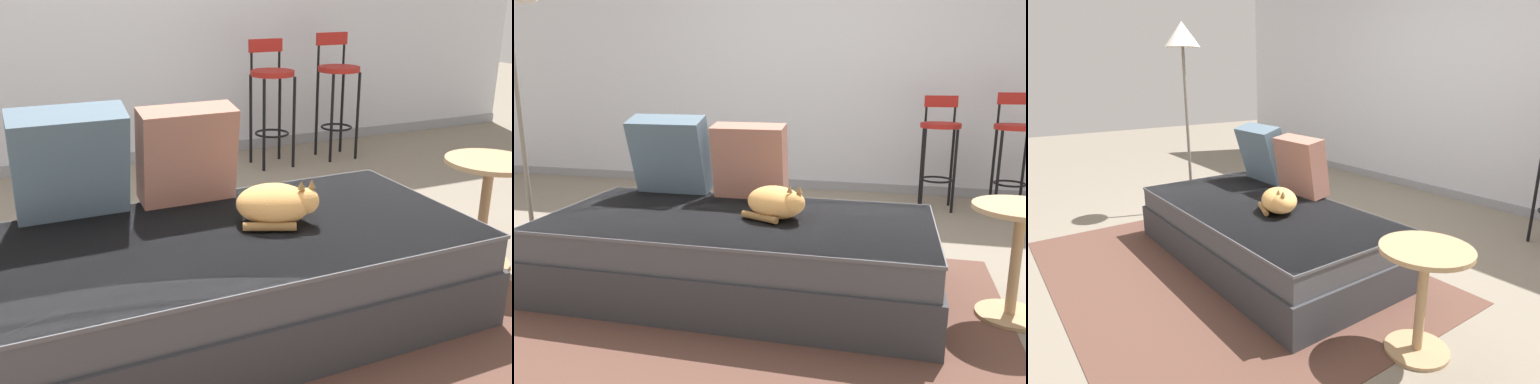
{
  "view_description": "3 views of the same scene",
  "coord_description": "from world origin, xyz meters",
  "views": [
    {
      "loc": [
        -0.83,
        -2.52,
        1.38
      ],
      "look_at": [
        0.15,
        -0.3,
        0.54
      ],
      "focal_mm": 42.0,
      "sensor_mm": 36.0,
      "label": 1
    },
    {
      "loc": [
        0.79,
        -2.85,
        1.15
      ],
      "look_at": [
        0.15,
        -0.3,
        0.54
      ],
      "focal_mm": 35.0,
      "sensor_mm": 36.0,
      "label": 2
    },
    {
      "loc": [
        2.46,
        -2.03,
        1.35
      ],
      "look_at": [
        0.15,
        -0.3,
        0.54
      ],
      "focal_mm": 30.0,
      "sensor_mm": 36.0,
      "label": 3
    }
  ],
  "objects": [
    {
      "name": "ground_plane",
      "position": [
        0.0,
        0.0,
        0.0
      ],
      "size": [
        16.0,
        16.0,
        0.0
      ],
      "primitive_type": "plane",
      "color": "slate",
      "rests_on": "ground"
    },
    {
      "name": "bar_stool_near_window",
      "position": [
        1.16,
        1.7,
        0.61
      ],
      "size": [
        0.34,
        0.34,
        0.98
      ],
      "color": "black",
      "rests_on": "ground"
    },
    {
      "name": "throw_pillow_middle",
      "position": [
        -0.05,
        0.02,
        0.65
      ],
      "size": [
        0.44,
        0.23,
        0.46
      ],
      "color": "#936051",
      "rests_on": "couch"
    },
    {
      "name": "throw_pillow_corner",
      "position": [
        -0.57,
        0.01,
        0.67
      ],
      "size": [
        0.47,
        0.3,
        0.5
      ],
      "color": "#4C6070",
      "rests_on": "couch"
    },
    {
      "name": "wall_baseboard_trim",
      "position": [
        0.0,
        2.2,
        0.04
      ],
      "size": [
        8.0,
        0.02,
        0.09
      ],
      "primitive_type": "cube",
      "color": "gray",
      "rests_on": "ground"
    },
    {
      "name": "wall_back_panel",
      "position": [
        0.0,
        2.25,
        1.3
      ],
      "size": [
        8.0,
        0.1,
        2.6
      ],
      "primitive_type": "cube",
      "color": "silver",
      "rests_on": "ground"
    },
    {
      "name": "bar_stool_by_doorway",
      "position": [
        1.76,
        1.7,
        0.62
      ],
      "size": [
        0.34,
        0.34,
        1.01
      ],
      "color": "black",
      "rests_on": "ground"
    },
    {
      "name": "cat",
      "position": [
        0.21,
        -0.39,
        0.5
      ],
      "size": [
        0.39,
        0.35,
        0.2
      ],
      "color": "tan",
      "rests_on": "couch"
    },
    {
      "name": "side_table",
      "position": [
        1.38,
        -0.39,
        0.37
      ],
      "size": [
        0.44,
        0.44,
        0.56
      ],
      "color": "tan",
      "rests_on": "ground"
    },
    {
      "name": "area_rug",
      "position": [
        0.0,
        -0.7,
        0.0
      ],
      "size": [
        2.76,
        2.13,
        0.01
      ],
      "primitive_type": "cube",
      "color": "brown",
      "rests_on": "ground"
    },
    {
      "name": "couch",
      "position": [
        0.0,
        -0.4,
        0.21
      ],
      "size": [
        2.07,
        1.05,
        0.42
      ],
      "color": "#353539",
      "rests_on": "ground"
    }
  ]
}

